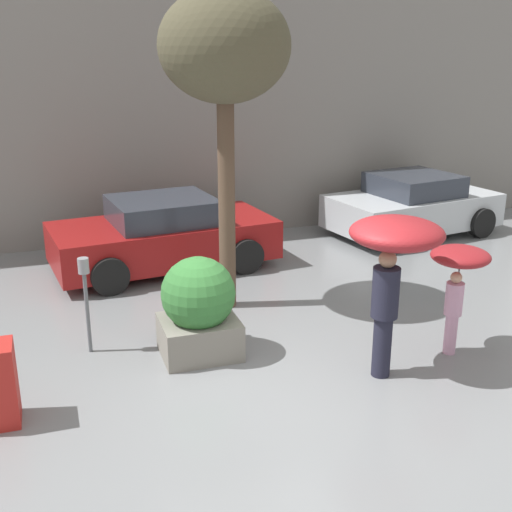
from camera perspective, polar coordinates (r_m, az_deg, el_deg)
name	(u,v)px	position (r m, az deg, el deg)	size (l,w,h in m)	color
ground_plane	(265,382)	(7.80, 0.81, -11.17)	(40.00, 40.00, 0.00)	slate
building_facade	(157,90)	(13.14, -8.77, 14.34)	(18.00, 0.30, 6.00)	gray
planter_box	(199,308)	(8.22, -5.12, -4.60)	(0.98, 0.95, 1.32)	gray
person_adult	(394,249)	(7.58, 12.18, 0.60)	(1.10, 1.10, 1.95)	#1E1E2D
person_child	(459,268)	(8.50, 17.58, -1.06)	(0.75, 0.75, 1.42)	#D199B7
parked_car_near	(163,235)	(11.60, -8.22, 1.84)	(4.08, 2.40, 1.28)	maroon
parked_car_far	(412,206)	(14.05, 13.73, 4.35)	(3.79, 2.50, 1.28)	#B7BCC1
street_tree	(225,52)	(9.22, -2.82, 17.66)	(1.84, 1.84, 4.61)	brown
parking_meter	(85,285)	(8.43, -14.95, -2.54)	(0.14, 0.14, 1.29)	#595B60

